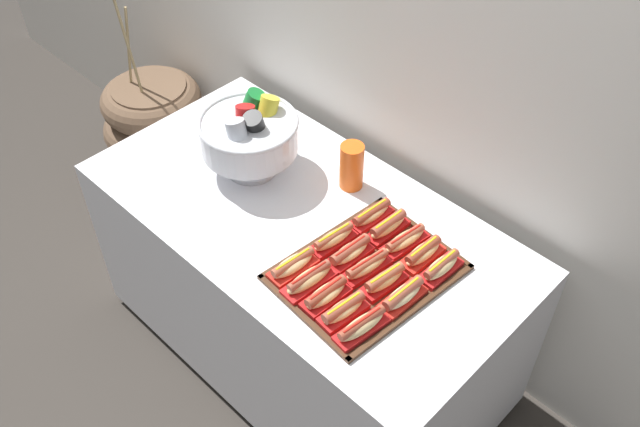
# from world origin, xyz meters

# --- Properties ---
(ground_plane) EXTENTS (10.00, 10.00, 0.00)m
(ground_plane) POSITION_xyz_m (0.00, 0.00, 0.00)
(ground_plane) COLOR #38332D
(back_wall) EXTENTS (6.00, 0.10, 2.60)m
(back_wall) POSITION_xyz_m (0.00, 0.50, 1.30)
(back_wall) COLOR silver
(back_wall) RESTS_ON ground_plane
(buffet_table) EXTENTS (1.52, 0.79, 0.76)m
(buffet_table) POSITION_xyz_m (0.00, 0.00, 0.40)
(buffet_table) COLOR silver
(buffet_table) RESTS_ON ground_plane
(floor_vase) EXTENTS (0.52, 0.52, 1.10)m
(floor_vase) POSITION_xyz_m (-1.18, 0.20, 0.30)
(floor_vase) COLOR brown
(floor_vase) RESTS_ON ground_plane
(serving_tray) EXTENTS (0.45, 0.56, 0.01)m
(serving_tray) POSITION_xyz_m (0.32, -0.04, 0.77)
(serving_tray) COLOR #472B19
(serving_tray) RESTS_ON buffet_table
(hot_dog_0) EXTENTS (0.08, 0.16, 0.06)m
(hot_dog_0) POSITION_xyz_m (0.16, -0.20, 0.80)
(hot_dog_0) COLOR red
(hot_dog_0) RESTS_ON serving_tray
(hot_dog_1) EXTENTS (0.08, 0.18, 0.06)m
(hot_dog_1) POSITION_xyz_m (0.23, -0.20, 0.80)
(hot_dog_1) COLOR red
(hot_dog_1) RESTS_ON serving_tray
(hot_dog_2) EXTENTS (0.08, 0.16, 0.06)m
(hot_dog_2) POSITION_xyz_m (0.30, -0.21, 0.80)
(hot_dog_2) COLOR #B21414
(hot_dog_2) RESTS_ON serving_tray
(hot_dog_3) EXTENTS (0.08, 0.16, 0.06)m
(hot_dog_3) POSITION_xyz_m (0.38, -0.21, 0.80)
(hot_dog_3) COLOR red
(hot_dog_3) RESTS_ON serving_tray
(hot_dog_4) EXTENTS (0.08, 0.18, 0.06)m
(hot_dog_4) POSITION_xyz_m (0.45, -0.22, 0.80)
(hot_dog_4) COLOR red
(hot_dog_4) RESTS_ON serving_tray
(hot_dog_5) EXTENTS (0.07, 0.17, 0.06)m
(hot_dog_5) POSITION_xyz_m (0.17, -0.03, 0.80)
(hot_dog_5) COLOR #B21414
(hot_dog_5) RESTS_ON serving_tray
(hot_dog_6) EXTENTS (0.08, 0.16, 0.06)m
(hot_dog_6) POSITION_xyz_m (0.24, -0.04, 0.80)
(hot_dog_6) COLOR #B21414
(hot_dog_6) RESTS_ON serving_tray
(hot_dog_7) EXTENTS (0.08, 0.17, 0.06)m
(hot_dog_7) POSITION_xyz_m (0.32, -0.04, 0.80)
(hot_dog_7) COLOR #B21414
(hot_dog_7) RESTS_ON serving_tray
(hot_dog_8) EXTENTS (0.08, 0.16, 0.06)m
(hot_dog_8) POSITION_xyz_m (0.39, -0.05, 0.80)
(hot_dog_8) COLOR #B21414
(hot_dog_8) RESTS_ON serving_tray
(hot_dog_9) EXTENTS (0.07, 0.16, 0.06)m
(hot_dog_9) POSITION_xyz_m (0.47, -0.06, 0.80)
(hot_dog_9) COLOR red
(hot_dog_9) RESTS_ON serving_tray
(hot_dog_10) EXTENTS (0.07, 0.16, 0.06)m
(hot_dog_10) POSITION_xyz_m (0.18, 0.13, 0.80)
(hot_dog_10) COLOR red
(hot_dog_10) RESTS_ON serving_tray
(hot_dog_11) EXTENTS (0.06, 0.16, 0.06)m
(hot_dog_11) POSITION_xyz_m (0.26, 0.13, 0.80)
(hot_dog_11) COLOR #B21414
(hot_dog_11) RESTS_ON serving_tray
(hot_dog_12) EXTENTS (0.08, 0.17, 0.06)m
(hot_dog_12) POSITION_xyz_m (0.33, 0.12, 0.80)
(hot_dog_12) COLOR #B21414
(hot_dog_12) RESTS_ON serving_tray
(hot_dog_13) EXTENTS (0.07, 0.16, 0.06)m
(hot_dog_13) POSITION_xyz_m (0.41, 0.11, 0.80)
(hot_dog_13) COLOR red
(hot_dog_13) RESTS_ON serving_tray
(hot_dog_14) EXTENTS (0.07, 0.16, 0.06)m
(hot_dog_14) POSITION_xyz_m (0.48, 0.11, 0.80)
(hot_dog_14) COLOR red
(hot_dog_14) RESTS_ON serving_tray
(punch_bowl) EXTENTS (0.34, 0.34, 0.27)m
(punch_bowl) POSITION_xyz_m (-0.29, 0.04, 0.92)
(punch_bowl) COLOR silver
(punch_bowl) RESTS_ON buffet_table
(cup_stack) EXTENTS (0.08, 0.08, 0.17)m
(cup_stack) POSITION_xyz_m (0.01, 0.22, 0.85)
(cup_stack) COLOR #EA5B19
(cup_stack) RESTS_ON buffet_table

